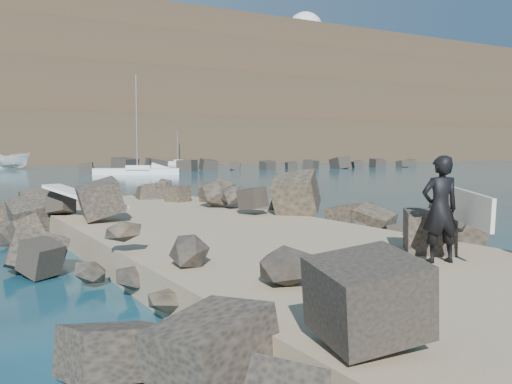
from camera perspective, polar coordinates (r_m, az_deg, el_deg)
ground at (r=12.69m, az=-2.23°, el=-6.50°), size 800.00×800.00×0.00m
jetty at (r=10.92m, az=2.59°, el=-6.61°), size 6.00×26.00×0.60m
riprap_left at (r=10.16m, az=-13.06°, el=-6.37°), size 2.60×22.00×1.00m
riprap_right at (r=13.01m, az=12.34°, el=-4.09°), size 2.60×22.00×1.00m
breakwater_secondary at (r=77.64m, az=2.24°, el=2.73°), size 52.00×4.00×1.20m
surfboard_resting at (r=15.40m, az=-16.72°, el=-0.90°), size 1.89×2.38×0.08m
boat_imported at (r=84.13m, az=-23.21°, el=2.89°), size 5.67×5.92×2.30m
surfer_with_board at (r=9.30m, az=18.20°, el=-1.59°), size 1.24×1.92×1.66m
radome at (r=210.60m, az=4.94°, el=15.30°), size 12.62×12.62×19.98m
sailboat_f at (r=104.88m, az=-7.85°, el=2.89°), size 3.91×5.00×6.54m
sailboat_c at (r=60.11m, az=-11.78°, el=2.04°), size 8.70×5.64×10.39m
headland_buildings at (r=167.85m, az=-21.86°, el=14.59°), size 137.50×30.50×5.00m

